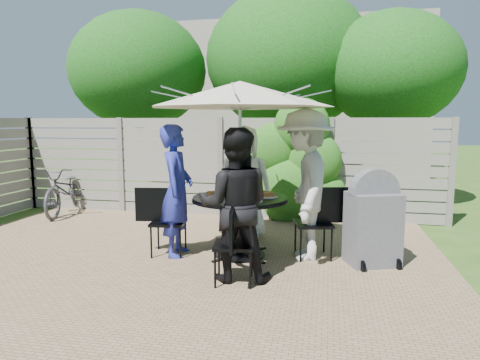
% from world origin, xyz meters
% --- Properties ---
extents(backyard_envelope, '(60.00, 60.00, 5.00)m').
position_xyz_m(backyard_envelope, '(0.09, 10.29, 2.61)').
color(backyard_envelope, '#2F4C17').
rests_on(backyard_envelope, ground).
extents(patio_table, '(1.38, 1.38, 0.80)m').
position_xyz_m(patio_table, '(0.85, 0.66, 0.56)').
color(patio_table, black).
rests_on(patio_table, ground).
extents(umbrella, '(2.64, 2.64, 2.28)m').
position_xyz_m(umbrella, '(0.85, 0.66, 2.11)').
color(umbrella, silver).
rests_on(umbrella, ground).
extents(chair_back, '(0.46, 0.69, 0.95)m').
position_xyz_m(chair_back, '(0.73, 1.62, 0.28)').
color(chair_back, black).
rests_on(chair_back, ground).
extents(person_back, '(0.91, 0.65, 1.72)m').
position_xyz_m(person_back, '(0.74, 1.48, 0.86)').
color(person_back, white).
rests_on(person_back, ground).
extents(chair_left, '(0.68, 0.50, 0.91)m').
position_xyz_m(chair_left, '(-0.10, 0.53, 0.27)').
color(chair_left, black).
rests_on(chair_left, ground).
extents(person_left, '(0.50, 0.68, 1.74)m').
position_xyz_m(person_left, '(0.03, 0.55, 0.87)').
color(person_left, navy).
rests_on(person_left, ground).
extents(chair_front, '(0.49, 0.67, 0.90)m').
position_xyz_m(chair_front, '(0.98, -0.30, 0.27)').
color(chair_front, black).
rests_on(chair_front, ground).
extents(person_front, '(0.91, 0.75, 1.71)m').
position_xyz_m(person_front, '(0.96, -0.16, 0.86)').
color(person_front, black).
rests_on(person_front, ground).
extents(chair_right, '(0.72, 0.55, 0.94)m').
position_xyz_m(chair_right, '(1.81, 0.79, 0.28)').
color(chair_right, black).
rests_on(chair_right, ground).
extents(person_right, '(0.88, 1.34, 1.94)m').
position_xyz_m(person_right, '(1.68, 0.77, 0.97)').
color(person_right, '#BAB7B4').
rests_on(person_right, ground).
extents(plate_back, '(0.26, 0.26, 0.06)m').
position_xyz_m(plate_back, '(0.81, 1.02, 0.83)').
color(plate_back, white).
rests_on(plate_back, patio_table).
extents(plate_left, '(0.26, 0.26, 0.06)m').
position_xyz_m(plate_left, '(0.50, 0.61, 0.83)').
color(plate_left, white).
rests_on(plate_left, patio_table).
extents(plate_front, '(0.26, 0.26, 0.06)m').
position_xyz_m(plate_front, '(0.90, 0.30, 0.83)').
color(plate_front, white).
rests_on(plate_front, patio_table).
extents(plate_right, '(0.26, 0.26, 0.06)m').
position_xyz_m(plate_right, '(1.21, 0.71, 0.83)').
color(plate_right, white).
rests_on(plate_right, patio_table).
extents(plate_extra, '(0.24, 0.24, 0.06)m').
position_xyz_m(plate_extra, '(1.07, 0.39, 0.83)').
color(plate_extra, white).
rests_on(plate_extra, patio_table).
extents(glass_left, '(0.07, 0.07, 0.14)m').
position_xyz_m(glass_left, '(0.61, 0.52, 0.87)').
color(glass_left, silver).
rests_on(glass_left, patio_table).
extents(glass_front, '(0.07, 0.07, 0.14)m').
position_xyz_m(glass_front, '(0.99, 0.42, 0.87)').
color(glass_front, silver).
rests_on(glass_front, patio_table).
extents(glass_right, '(0.07, 0.07, 0.14)m').
position_xyz_m(glass_right, '(1.10, 0.80, 0.87)').
color(glass_right, silver).
rests_on(glass_right, patio_table).
extents(syrup_jug, '(0.09, 0.09, 0.16)m').
position_xyz_m(syrup_jug, '(0.79, 0.70, 0.88)').
color(syrup_jug, '#59280C').
rests_on(syrup_jug, patio_table).
extents(coffee_cup, '(0.08, 0.08, 0.12)m').
position_xyz_m(coffee_cup, '(0.92, 0.89, 0.86)').
color(coffee_cup, '#C6B293').
rests_on(coffee_cup, patio_table).
extents(bicycle, '(0.94, 1.86, 0.93)m').
position_xyz_m(bicycle, '(-2.96, 2.60, 0.47)').
color(bicycle, '#333338').
rests_on(bicycle, ground).
extents(bbq_grill, '(0.71, 0.64, 1.21)m').
position_xyz_m(bbq_grill, '(2.52, 0.66, 0.55)').
color(bbq_grill, slate).
rests_on(bbq_grill, ground).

